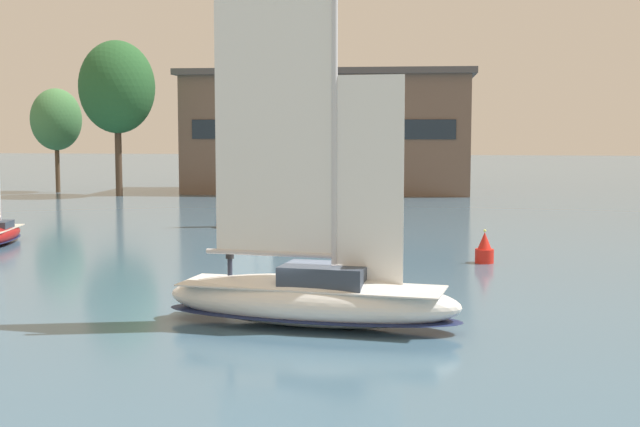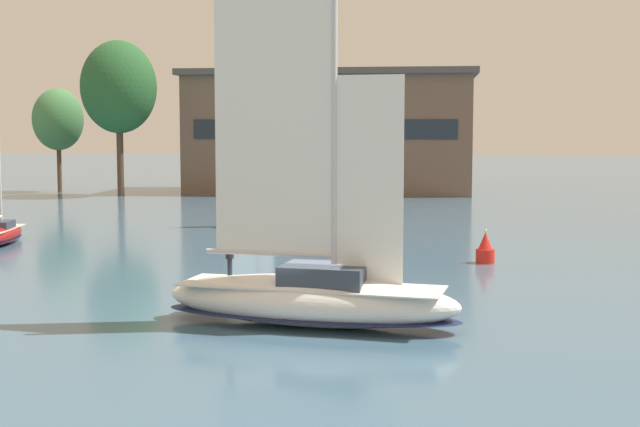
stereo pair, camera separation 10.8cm
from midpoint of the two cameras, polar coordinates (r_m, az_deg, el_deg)
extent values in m
plane|color=#42667F|center=(35.39, -0.51, -7.18)|extent=(400.00, 400.00, 0.00)
cube|color=brown|center=(104.86, 0.67, 5.07)|extent=(32.54, 12.83, 13.42)
cube|color=#1E2833|center=(98.42, 0.25, 5.41)|extent=(29.29, 0.10, 2.15)
cube|color=#514C4C|center=(105.02, 0.67, 8.92)|extent=(33.74, 14.03, 0.70)
cylinder|color=brown|center=(108.53, -16.32, 3.04)|extent=(0.52, 0.52, 6.52)
ellipsoid|color=#477F47|center=(108.43, -16.40, 5.80)|extent=(5.87, 5.87, 7.18)
cylinder|color=#4C3828|center=(101.05, -12.64, 3.71)|extent=(0.74, 0.74, 9.22)
ellipsoid|color=#285B2D|center=(101.08, -12.73, 7.91)|extent=(8.30, 8.30, 10.14)
ellipsoid|color=white|center=(35.17, -0.51, -5.58)|extent=(12.23, 5.12, 2.02)
ellipsoid|color=#19234C|center=(35.29, -0.51, -6.47)|extent=(12.35, 5.17, 0.24)
cube|color=silver|center=(35.06, -0.51, -4.65)|extent=(10.74, 4.37, 0.06)
cube|color=#333D4C|center=(34.83, 0.43, -3.98)|extent=(3.64, 2.81, 0.83)
cylinder|color=silver|center=(34.26, 1.01, 7.61)|extent=(0.24, 0.24, 14.82)
cylinder|color=silver|center=(35.39, -3.18, -2.57)|extent=(5.30, 1.03, 0.20)
cube|color=white|center=(34.96, -2.91, 7.32)|extent=(4.85, 0.79, 12.15)
cube|color=white|center=(33.97, 3.30, 1.99)|extent=(2.58, 0.43, 8.15)
cylinder|color=#232838|center=(36.50, -5.71, -3.54)|extent=(0.23, 0.23, 0.85)
cylinder|color=#262628|center=(36.39, -5.72, -2.37)|extent=(0.39, 0.39, 0.65)
sphere|color=tan|center=(36.33, -5.72, -1.68)|extent=(0.24, 0.24, 0.24)
cube|color=#333D4C|center=(62.94, -19.72, -0.68)|extent=(1.69, 2.20, 0.50)
ellipsoid|color=navy|center=(69.60, -4.34, -0.42)|extent=(5.70, 4.37, 0.97)
ellipsoid|color=#19234C|center=(69.63, -4.33, -0.63)|extent=(5.76, 4.41, 0.12)
cube|color=beige|center=(69.57, -4.34, -0.17)|extent=(4.98, 3.79, 0.06)
cube|color=beige|center=(69.65, -4.12, 0.03)|extent=(1.95, 1.80, 0.40)
cylinder|color=silver|center=(69.45, -4.01, 2.80)|extent=(0.11, 0.11, 7.14)
cylinder|color=silver|center=(69.23, -4.98, 0.29)|extent=(2.24, 1.44, 0.10)
cube|color=white|center=(69.05, -4.92, 2.72)|extent=(2.03, 1.27, 5.86)
cube|color=white|center=(69.82, -3.44, 1.50)|extent=(1.08, 0.68, 3.93)
cylinder|color=red|center=(51.86, 10.58, -2.70)|extent=(1.07, 1.07, 0.80)
cone|color=red|center=(51.74, 10.60, -1.72)|extent=(0.80, 0.80, 0.98)
sphere|color=#F2F266|center=(51.67, 10.61, -1.09)|extent=(0.16, 0.16, 0.16)
camera|label=1|loc=(0.05, -89.92, 0.01)|focal=50.00mm
camera|label=2|loc=(0.05, 90.08, -0.01)|focal=50.00mm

